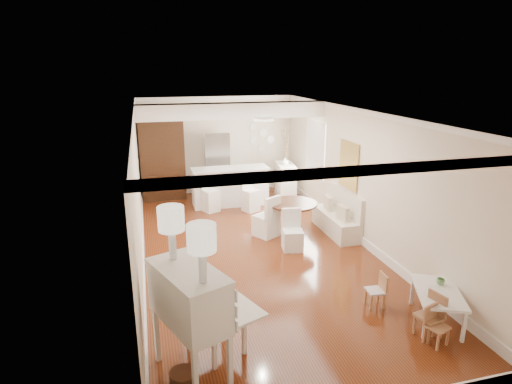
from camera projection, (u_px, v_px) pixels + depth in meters
name	position (u px, v px, depth m)	size (l,w,h in m)	color
room	(254.00, 152.00, 8.50)	(9.00, 9.04, 2.82)	maroon
secretary_bureau	(190.00, 324.00, 5.04)	(1.12, 1.14, 1.43)	white
gustavian_armchair	(218.00, 317.00, 5.51)	(0.60, 0.60, 1.05)	white
wicker_basket	(184.00, 384.00, 4.87)	(0.31, 0.31, 0.31)	#542E1A
kids_table	(436.00, 306.00, 6.26)	(0.61, 1.01, 0.51)	silver
kids_chair_a	(429.00, 316.00, 5.89)	(0.31, 0.31, 0.65)	#9E6A47
kids_chair_b	(376.00, 290.00, 6.66)	(0.27, 0.27, 0.56)	tan
kids_chair_c	(437.00, 326.00, 5.74)	(0.27, 0.27, 0.56)	#AF764F
banquette	(336.00, 212.00, 9.57)	(0.52, 1.60, 0.98)	silver
dining_table	(292.00, 218.00, 9.51)	(1.09, 1.09, 0.74)	#4A2818
slip_chair_near	(293.00, 230.00, 8.69)	(0.40, 0.41, 0.84)	white
slip_chair_far	(266.00, 216.00, 9.40)	(0.44, 0.46, 0.94)	white
breakfast_counter	(230.00, 186.00, 11.51)	(2.05, 0.65, 1.03)	white
bar_stool_left	(211.00, 195.00, 10.99)	(0.36, 0.36, 0.91)	white
bar_stool_right	(251.00, 194.00, 11.02)	(0.36, 0.36, 0.90)	white
pantry_cabinet	(162.00, 159.00, 11.91)	(1.20, 0.60, 2.30)	#381E11
fridge	(230.00, 164.00, 12.42)	(0.75, 0.65, 1.80)	silver
sideboard	(285.00, 181.00, 12.16)	(0.45, 1.02, 0.97)	white
pencil_cup	(441.00, 282.00, 6.36)	(0.12, 0.12, 0.09)	#6CA560
branch_vase	(285.00, 161.00, 11.94)	(0.20, 0.20, 0.21)	white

